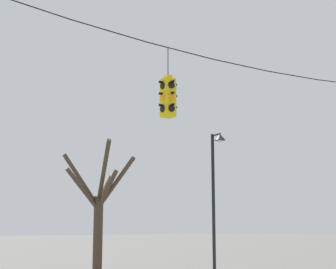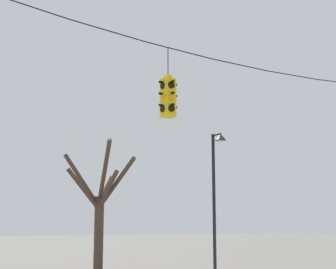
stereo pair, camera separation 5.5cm
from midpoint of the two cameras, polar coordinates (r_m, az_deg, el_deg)
The scene contains 4 objects.
span_wire at distance 16.46m, azimuth 8.06°, elevation 8.11°, with size 16.00×0.03×0.50m.
traffic_light_over_intersection at distance 14.44m, azimuth -0.11°, elevation 4.16°, with size 0.58×0.58×2.02m.
street_lamp at distance 19.15m, azimuth 5.26°, elevation -4.81°, with size 0.42×0.72×5.34m.
bare_tree at distance 22.55m, azimuth -7.75°, elevation -8.08°, with size 3.15×4.39×5.43m.
Camera 1 is at (-10.28, -11.84, 1.89)m, focal length 55.00 mm.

